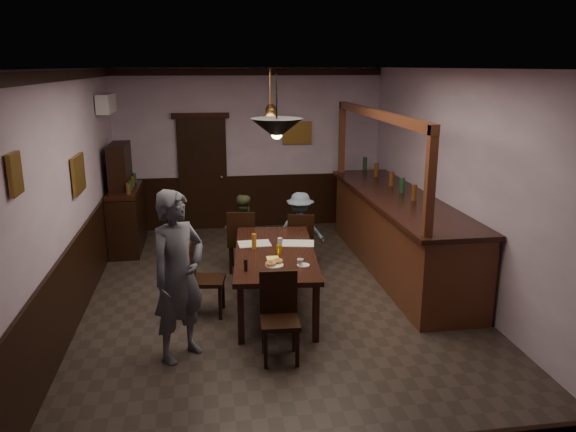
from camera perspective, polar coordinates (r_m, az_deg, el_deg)
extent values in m
cube|color=#2D2621|center=(7.28, -0.91, -9.65)|extent=(5.00, 8.00, 0.01)
cube|color=white|center=(6.61, -1.03, 14.74)|extent=(5.00, 8.00, 0.01)
cube|color=#A791A9|center=(10.70, -3.90, 6.76)|extent=(5.00, 0.01, 3.00)
cube|color=#A791A9|center=(3.11, 9.45, -14.78)|extent=(5.00, 0.01, 3.00)
cube|color=#A791A9|center=(6.92, -21.95, 1.12)|extent=(0.01, 8.00, 3.00)
cube|color=#A791A9|center=(7.53, 18.25, 2.53)|extent=(0.01, 8.00, 3.00)
cube|color=black|center=(7.17, -1.34, -3.79)|extent=(1.20, 2.28, 0.06)
cube|color=black|center=(6.36, -4.82, -10.03)|extent=(0.07, 0.07, 0.69)
cube|color=black|center=(6.39, 2.85, -9.86)|extent=(0.07, 0.07, 0.69)
cube|color=black|center=(8.25, -4.51, -4.02)|extent=(0.07, 0.07, 0.69)
cube|color=black|center=(8.28, 1.33, -3.92)|extent=(0.07, 0.07, 0.69)
cube|color=black|center=(8.54, -4.69, -2.66)|extent=(0.47, 0.47, 0.05)
cube|color=black|center=(8.28, -4.80, -1.29)|extent=(0.42, 0.09, 0.50)
cube|color=black|center=(8.76, -3.49, -3.77)|extent=(0.04, 0.04, 0.43)
cube|color=black|center=(8.78, -5.69, -3.78)|extent=(0.04, 0.04, 0.43)
cube|color=black|center=(8.44, -3.57, -4.51)|extent=(0.04, 0.04, 0.43)
cube|color=black|center=(8.46, -5.86, -4.51)|extent=(0.04, 0.04, 0.43)
cube|color=black|center=(8.57, 1.35, -2.71)|extent=(0.47, 0.47, 0.05)
cube|color=black|center=(8.32, 1.32, -1.43)|extent=(0.39, 0.12, 0.47)
cube|color=black|center=(8.78, 2.42, -3.78)|extent=(0.04, 0.04, 0.40)
cube|color=black|center=(8.79, 0.34, -3.75)|extent=(0.04, 0.04, 0.40)
cube|color=black|center=(8.48, 2.38, -4.48)|extent=(0.04, 0.04, 0.40)
cube|color=black|center=(8.49, 0.22, -4.44)|extent=(0.04, 0.04, 0.40)
cube|color=black|center=(5.98, -0.82, -10.73)|extent=(0.43, 0.43, 0.05)
cube|color=black|center=(6.04, -0.98, -7.75)|extent=(0.41, 0.06, 0.48)
cube|color=black|center=(5.93, -2.29, -13.45)|extent=(0.04, 0.04, 0.41)
cube|color=black|center=(5.95, 0.95, -13.31)|extent=(0.04, 0.04, 0.41)
cube|color=black|center=(6.22, -2.49, -12.01)|extent=(0.04, 0.04, 0.41)
cube|color=black|center=(6.24, 0.59, -11.88)|extent=(0.04, 0.04, 0.41)
cube|color=black|center=(7.10, -8.18, -6.50)|extent=(0.47, 0.47, 0.05)
cube|color=black|center=(7.03, -9.79, -4.44)|extent=(0.10, 0.42, 0.50)
cube|color=black|center=(7.01, -6.92, -8.80)|extent=(0.04, 0.04, 0.43)
cube|color=black|center=(7.32, -6.61, -7.73)|extent=(0.04, 0.04, 0.43)
cube|color=black|center=(7.06, -9.67, -8.74)|extent=(0.04, 0.04, 0.43)
cube|color=black|center=(7.36, -9.25, -7.69)|extent=(0.04, 0.04, 0.43)
imported|color=#4D4E58|center=(5.98, -11.07, -6.01)|extent=(0.79, 0.77, 1.83)
imported|color=#44492C|center=(8.69, -4.68, -1.49)|extent=(0.56, 0.44, 1.14)
imported|color=slate|center=(8.71, 1.25, -1.32)|extent=(0.85, 0.67, 1.16)
cube|color=silver|center=(7.45, -3.44, -2.82)|extent=(0.43, 0.32, 0.01)
cube|color=silver|center=(7.45, 1.03, -2.79)|extent=(0.47, 0.38, 0.01)
cube|color=#FFEA5D|center=(6.90, -1.56, -4.28)|extent=(0.16, 0.16, 0.00)
cylinder|color=white|center=(6.64, 1.56, -5.02)|extent=(0.15, 0.15, 0.01)
imported|color=white|center=(6.62, 1.26, -4.70)|extent=(0.09, 0.09, 0.07)
cylinder|color=white|center=(6.64, -1.40, -5.01)|extent=(0.22, 0.22, 0.01)
torus|color=#C68C47|center=(6.62, -1.77, -4.84)|extent=(0.13, 0.13, 0.04)
torus|color=#C68C47|center=(6.70, -1.06, -4.59)|extent=(0.13, 0.13, 0.04)
cylinder|color=yellow|center=(7.02, -0.90, -3.43)|extent=(0.07, 0.07, 0.12)
cylinder|color=#BF721E|center=(7.22, -3.47, -2.60)|extent=(0.06, 0.06, 0.20)
cylinder|color=silver|center=(7.21, -0.83, -2.81)|extent=(0.06, 0.06, 0.15)
cylinder|color=black|center=(6.47, -4.31, -5.01)|extent=(0.04, 0.04, 0.14)
cube|color=black|center=(9.90, -16.03, -0.47)|extent=(0.49, 1.36, 0.97)
cube|color=black|center=(9.77, -16.25, 2.55)|extent=(0.47, 1.31, 0.08)
cube|color=black|center=(9.71, -16.71, 4.77)|extent=(0.29, 0.87, 0.78)
cube|color=#4E2314|center=(8.68, 11.11, -1.86)|extent=(0.90, 4.22, 1.11)
cube|color=black|center=(8.53, 11.18, 1.82)|extent=(1.00, 4.32, 0.06)
cube|color=#4E2314|center=(8.22, 9.07, 10.16)|extent=(0.10, 4.12, 0.12)
cube|color=#4E2314|center=(6.43, 14.25, 3.14)|extent=(0.10, 0.10, 1.31)
cube|color=#4E2314|center=(10.20, 5.51, 7.79)|extent=(0.10, 0.10, 1.31)
cube|color=black|center=(10.69, -8.66, 4.17)|extent=(0.90, 0.06, 2.10)
cube|color=white|center=(9.58, -17.99, 10.83)|extent=(0.20, 0.85, 0.30)
cube|color=olive|center=(5.27, -25.99, 3.85)|extent=(0.04, 0.28, 0.36)
cube|color=olive|center=(7.63, -20.51, 4.02)|extent=(0.04, 0.62, 0.48)
cube|color=olive|center=(10.73, 0.94, 8.44)|extent=(0.55, 0.04, 0.42)
cylinder|color=black|center=(6.00, -1.17, 11.77)|extent=(0.02, 0.02, 0.62)
cone|color=black|center=(6.02, -1.15, 8.84)|extent=(0.56, 0.56, 0.22)
sphere|color=#FFD88C|center=(6.03, -1.15, 8.37)|extent=(0.12, 0.12, 0.12)
cylinder|color=#BF8C3F|center=(8.23, -1.85, 12.36)|extent=(0.02, 0.02, 0.70)
cone|color=#BF8C3F|center=(8.25, -1.83, 9.93)|extent=(0.20, 0.20, 0.22)
sphere|color=#FFD88C|center=(8.26, -1.83, 9.58)|extent=(0.12, 0.12, 0.12)
cylinder|color=#BF8C3F|center=(9.74, -1.75, 12.78)|extent=(0.02, 0.02, 0.70)
cone|color=#BF8C3F|center=(9.76, -1.73, 10.72)|extent=(0.20, 0.20, 0.22)
sphere|color=#FFD88C|center=(9.76, -1.73, 10.43)|extent=(0.12, 0.12, 0.12)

